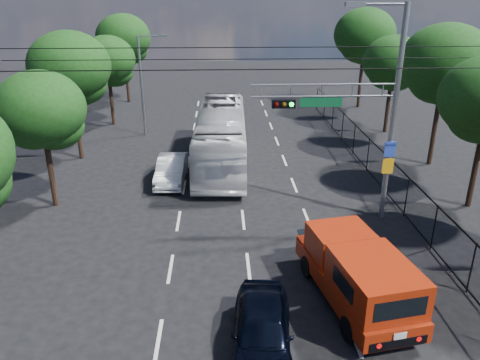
{
  "coord_description": "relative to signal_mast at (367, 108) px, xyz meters",
  "views": [
    {
      "loc": [
        -1.02,
        -11.42,
        9.94
      ],
      "look_at": [
        -0.23,
        6.03,
        2.8
      ],
      "focal_mm": 35.0,
      "sensor_mm": 36.0,
      "label": 1
    }
  ],
  "objects": [
    {
      "name": "white_bus",
      "position": [
        -6.22,
        7.85,
        -3.57
      ],
      "size": [
        3.2,
        12.1,
        3.35
      ],
      "primitive_type": "imported",
      "rotation": [
        0.0,
        0.0,
        -0.03
      ],
      "color": "silver",
      "rests_on": "ground"
    },
    {
      "name": "utility_wires",
      "position": [
        -5.28,
        0.84,
        1.99
      ],
      "size": [
        22.0,
        5.04,
        0.74
      ],
      "color": "black",
      "rests_on": "ground"
    },
    {
      "name": "signal_mast",
      "position": [
        0.0,
        0.0,
        0.0
      ],
      "size": [
        6.43,
        0.39,
        9.5
      ],
      "color": "slate",
      "rests_on": "ground"
    },
    {
      "name": "red_pickup",
      "position": [
        -1.81,
        -6.34,
        -4.06
      ],
      "size": [
        3.17,
        6.24,
        2.22
      ],
      "color": "black",
      "rests_on": "ground"
    },
    {
      "name": "ground",
      "position": [
        -5.28,
        -7.99,
        -5.24
      ],
      "size": [
        120.0,
        120.0,
        0.0
      ],
      "primitive_type": "plane",
      "color": "black",
      "rests_on": "ground"
    },
    {
      "name": "navy_hatchback",
      "position": [
        -5.17,
        -8.53,
        -4.5
      ],
      "size": [
        2.14,
        4.5,
        1.48
      ],
      "primitive_type": "imported",
      "rotation": [
        0.0,
        0.0,
        -0.09
      ],
      "color": "black",
      "rests_on": "ground"
    },
    {
      "name": "lane_markings",
      "position": [
        -5.28,
        6.01,
        -5.24
      ],
      "size": [
        6.12,
        38.0,
        0.01
      ],
      "color": "beige",
      "rests_on": "ground"
    },
    {
      "name": "tree_left_c",
      "position": [
        -15.07,
        9.03,
        0.15
      ],
      "size": [
        4.8,
        4.8,
        7.8
      ],
      "color": "black",
      "rests_on": "ground"
    },
    {
      "name": "streetlight_left",
      "position": [
        -11.62,
        14.01,
        -1.3
      ],
      "size": [
        2.09,
        0.22,
        7.08
      ],
      "color": "slate",
      "rests_on": "ground"
    },
    {
      "name": "white_van",
      "position": [
        -9.01,
        4.84,
        -4.54
      ],
      "size": [
        1.6,
        4.31,
        1.41
      ],
      "primitive_type": "imported",
      "rotation": [
        0.0,
        0.0,
        -0.03
      ],
      "color": "silver",
      "rests_on": "ground"
    },
    {
      "name": "fence_right",
      "position": [
        2.32,
        4.18,
        -4.21
      ],
      "size": [
        0.06,
        34.03,
        2.0
      ],
      "color": "black",
      "rests_on": "ground"
    },
    {
      "name": "tree_left_d",
      "position": [
        -14.67,
        17.03,
        -0.52
      ],
      "size": [
        4.2,
        4.2,
        6.83
      ],
      "color": "black",
      "rests_on": "ground"
    },
    {
      "name": "tree_right_e",
      "position": [
        6.33,
        22.03,
        0.69
      ],
      "size": [
        5.28,
        5.28,
        8.58
      ],
      "color": "black",
      "rests_on": "ground"
    },
    {
      "name": "tree_right_c",
      "position": [
        6.53,
        7.03,
        0.49
      ],
      "size": [
        5.1,
        5.1,
        8.29
      ],
      "color": "black",
      "rests_on": "ground"
    },
    {
      "name": "tree_left_b",
      "position": [
        -14.47,
        2.03,
        -0.66
      ],
      "size": [
        4.08,
        4.08,
        6.63
      ],
      "color": "black",
      "rests_on": "ground"
    },
    {
      "name": "tree_left_e",
      "position": [
        -14.87,
        25.03,
        0.29
      ],
      "size": [
        4.92,
        4.92,
        7.99
      ],
      "color": "black",
      "rests_on": "ground"
    },
    {
      "name": "tree_right_d",
      "position": [
        6.13,
        14.03,
        -0.39
      ],
      "size": [
        4.32,
        4.32,
        7.02
      ],
      "color": "black",
      "rests_on": "ground"
    }
  ]
}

